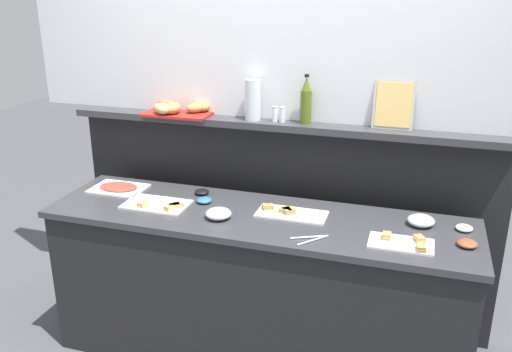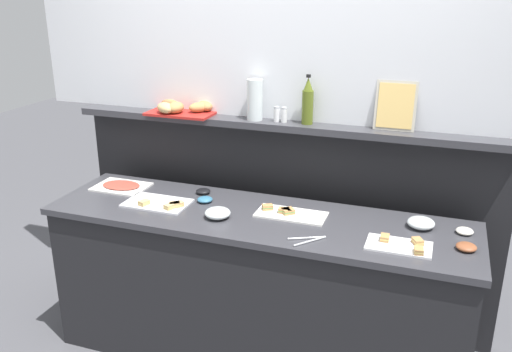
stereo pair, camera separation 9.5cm
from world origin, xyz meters
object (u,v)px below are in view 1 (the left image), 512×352
salt_shaker (275,114)px  framed_picture (394,105)px  condiment_bowl_cream (202,192)px  bread_basket (181,108)px  condiment_bowl_red (464,228)px  glass_bowl_large (219,214)px  glass_bowl_medium (421,221)px  water_carafe (253,100)px  olive_oil_bottle (306,102)px  condiment_bowl_dark (204,200)px  serving_tongs (312,239)px  sandwich_platter_rear (403,243)px  pepper_shaker (282,115)px  condiment_bowl_teal (467,243)px  sandwich_platter_side (159,205)px  sandwich_platter_front (289,213)px  cold_cuts_platter (119,188)px

salt_shaker → framed_picture: bearing=3.4°
condiment_bowl_cream → bread_basket: size_ratio=0.20×
bread_basket → condiment_bowl_red: bearing=-9.8°
glass_bowl_large → condiment_bowl_cream: bearing=126.8°
glass_bowl_medium → water_carafe: bearing=164.2°
olive_oil_bottle → salt_shaker: (-0.18, -0.01, -0.08)m
condiment_bowl_dark → water_carafe: bearing=61.5°
glass_bowl_medium → framed_picture: framed_picture is taller
glass_bowl_medium → serving_tongs: glass_bowl_medium is taller
condiment_bowl_dark → framed_picture: 1.16m
sandwich_platter_rear → glass_bowl_medium: 0.26m
glass_bowl_large → condiment_bowl_cream: 0.36m
sandwich_platter_rear → serving_tongs: (-0.42, -0.08, -0.00)m
condiment_bowl_dark → water_carafe: 0.63m
sandwich_platter_rear → framed_picture: framed_picture is taller
sandwich_platter_rear → condiment_bowl_dark: size_ratio=3.48×
condiment_bowl_red → condiment_bowl_cream: 1.43m
salt_shaker → olive_oil_bottle: bearing=3.1°
bread_basket → pepper_shaker: bearing=-0.7°
bread_basket → glass_bowl_large: bearing=-50.0°
olive_oil_bottle → pepper_shaker: size_ratio=3.17×
condiment_bowl_teal → salt_shaker: size_ratio=1.07×
sandwich_platter_side → water_carafe: bearing=48.5°
water_carafe → condiment_bowl_red: bearing=-13.1°
glass_bowl_large → serving_tongs: (0.51, -0.10, -0.02)m
sandwich_platter_front → condiment_bowl_cream: bearing=166.9°
cold_cuts_platter → olive_oil_bottle: (1.05, 0.30, 0.52)m
sandwich_platter_side → glass_bowl_large: bearing=-8.0°
olive_oil_bottle → pepper_shaker: bearing=-175.9°
sandwich_platter_rear → cold_cuts_platter: bearing=171.9°
cold_cuts_platter → sandwich_platter_front: bearing=-3.0°
sandwich_platter_front → condiment_bowl_cream: size_ratio=4.44×
condiment_bowl_teal → pepper_shaker: pepper_shaker is taller
serving_tongs → water_carafe: bearing=129.1°
sandwich_platter_front → bread_basket: size_ratio=0.89×
sandwich_platter_rear → serving_tongs: sandwich_platter_rear is taller
glass_bowl_large → glass_bowl_medium: bearing=12.7°
glass_bowl_medium → water_carafe: 1.14m
glass_bowl_medium → condiment_bowl_red: bearing=0.2°
cold_cuts_platter → glass_bowl_medium: glass_bowl_medium is taller
condiment_bowl_teal → olive_oil_bottle: (-0.89, 0.47, 0.52)m
serving_tongs → pepper_shaker: size_ratio=1.97×
pepper_shaker → serving_tongs: bearing=-62.5°
sandwich_platter_rear → bread_basket: bread_basket is taller
sandwich_platter_side → bread_basket: 0.63m
cold_cuts_platter → condiment_bowl_dark: (0.57, -0.04, 0.01)m
glass_bowl_large → condiment_bowl_cream: size_ratio=1.63×
condiment_bowl_cream → pepper_shaker: 0.64m
sandwich_platter_rear → olive_oil_bottle: 0.96m
water_carafe → condiment_bowl_dark: bearing=-118.5°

